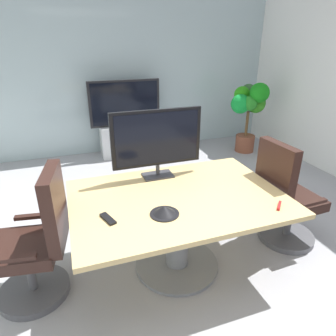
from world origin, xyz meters
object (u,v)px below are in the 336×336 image
object	(u,v)px
conference_phone	(165,211)
remote_control	(108,219)
office_chair_left	(38,247)
potted_plant	(249,107)
office_chair_right	(285,202)
conference_table	(178,215)
wall_display_unit	(126,131)
tv_monitor	(157,140)

from	to	relation	value
conference_phone	remote_control	distance (m)	0.42
office_chair_left	potted_plant	bearing A→B (deg)	133.59
office_chair_left	office_chair_right	distance (m)	2.26
conference_table	wall_display_unit	xyz separation A→B (m)	(0.17, 2.97, -0.10)
conference_table	wall_display_unit	distance (m)	2.98
tv_monitor	potted_plant	size ratio (longest dim) A/B	0.67
office_chair_right	potted_plant	xyz separation A→B (m)	(1.14, 2.44, 0.37)
office_chair_right	potted_plant	size ratio (longest dim) A/B	0.87
office_chair_left	remote_control	distance (m)	0.64
office_chair_right	tv_monitor	bearing A→B (deg)	67.35
conference_table	conference_phone	xyz separation A→B (m)	(-0.19, -0.23, 0.22)
conference_phone	wall_display_unit	bearing A→B (deg)	83.46
remote_control	potted_plant	bearing A→B (deg)	22.68
remote_control	conference_table	bearing A→B (deg)	-4.22
wall_display_unit	conference_phone	bearing A→B (deg)	-96.54
wall_display_unit	remote_control	world-z (taller)	wall_display_unit
office_chair_right	office_chair_left	bearing A→B (deg)	86.06
office_chair_left	remote_control	world-z (taller)	office_chair_left
potted_plant	conference_phone	bearing A→B (deg)	-132.80
office_chair_right	conference_table	bearing A→B (deg)	87.61
conference_phone	remote_control	bearing A→B (deg)	171.03
office_chair_left	potted_plant	distance (m)	4.17
tv_monitor	conference_phone	world-z (taller)	tv_monitor
conference_table	conference_phone	bearing A→B (deg)	-130.32
office_chair_right	wall_display_unit	size ratio (longest dim) A/B	0.83
office_chair_left	tv_monitor	world-z (taller)	tv_monitor
wall_display_unit	tv_monitor	bearing A→B (deg)	-94.84
conference_phone	remote_control	xyz separation A→B (m)	(-0.41, 0.06, -0.02)
potted_plant	remote_control	bearing A→B (deg)	-137.91
tv_monitor	conference_phone	xyz separation A→B (m)	(-0.15, -0.66, -0.33)
tv_monitor	potted_plant	xyz separation A→B (m)	(2.32, 2.00, -0.27)
office_chair_right	potted_plant	distance (m)	2.72
office_chair_left	tv_monitor	bearing A→B (deg)	117.50
office_chair_right	tv_monitor	xyz separation A→B (m)	(-1.17, 0.43, 0.64)
potted_plant	conference_table	bearing A→B (deg)	-133.03
potted_plant	office_chair_left	bearing A→B (deg)	-145.12
conference_table	office_chair_right	xyz separation A→B (m)	(1.13, -0.00, -0.09)
tv_monitor	wall_display_unit	world-z (taller)	tv_monitor
tv_monitor	potted_plant	world-z (taller)	tv_monitor
conference_table	remote_control	size ratio (longest dim) A/B	10.29
office_chair_right	conference_phone	xyz separation A→B (m)	(-1.33, -0.23, 0.31)
conference_phone	remote_control	size ratio (longest dim) A/B	1.29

